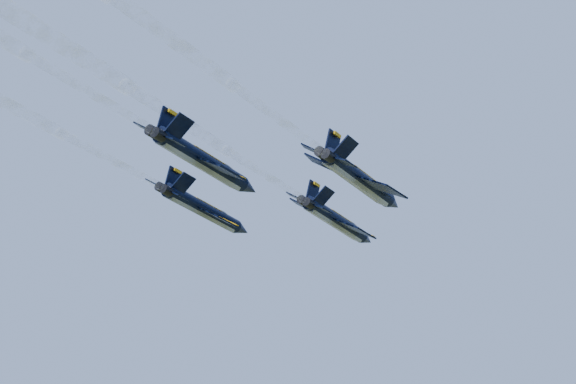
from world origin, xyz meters
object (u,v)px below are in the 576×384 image
at_px(jet_lead, 337,221).
at_px(jet_left, 205,210).
at_px(jet_right, 361,180).
at_px(jet_slot, 205,162).

xyz_separation_m(jet_lead, jet_left, (-13.54, -11.21, 0.00)).
height_order(jet_lead, jet_right, same).
height_order(jet_lead, jet_slot, same).
bearing_deg(jet_left, jet_slot, -50.05).
bearing_deg(jet_left, jet_lead, 52.72).
relative_size(jet_lead, jet_right, 1.00).
distance_m(jet_left, jet_slot, 18.64).
relative_size(jet_left, jet_slot, 1.00).
bearing_deg(jet_right, jet_lead, 129.87).
distance_m(jet_left, jet_right, 22.08).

